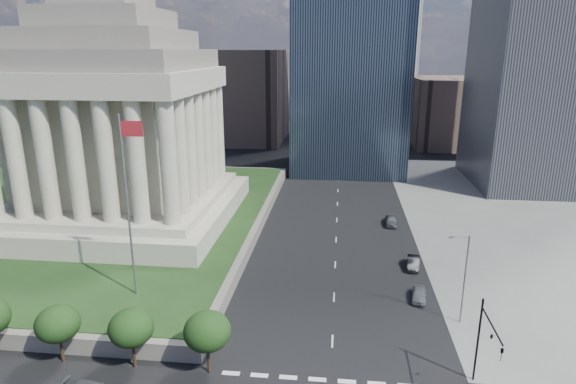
# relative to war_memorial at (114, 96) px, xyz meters

# --- Properties ---
(ground) EXTENTS (500.00, 500.00, 0.00)m
(ground) POSITION_rel_war_memorial_xyz_m (34.00, 52.00, -21.40)
(ground) COLOR black
(ground) RESTS_ON ground
(plaza_terrace) EXTENTS (66.00, 70.00, 1.80)m
(plaza_terrace) POSITION_rel_war_memorial_xyz_m (-11.00, 2.00, -20.50)
(plaza_terrace) COLOR #666057
(plaza_terrace) RESTS_ON ground
(plaza_lawn) EXTENTS (64.00, 68.00, 0.10)m
(plaza_lawn) POSITION_rel_war_memorial_xyz_m (-11.00, 2.00, -19.55)
(plaza_lawn) COLOR #1B3315
(plaza_lawn) RESTS_ON plaza_terrace
(war_memorial) EXTENTS (34.00, 34.00, 39.00)m
(war_memorial) POSITION_rel_war_memorial_xyz_m (0.00, 0.00, 0.00)
(war_memorial) COLOR #A19987
(war_memorial) RESTS_ON plaza_lawn
(flagpole) EXTENTS (2.52, 0.24, 20.00)m
(flagpole) POSITION_rel_war_memorial_xyz_m (12.17, -24.00, -8.29)
(flagpole) COLOR slate
(flagpole) RESTS_ON plaza_lawn
(midrise_glass) EXTENTS (26.00, 26.00, 60.00)m
(midrise_glass) POSITION_rel_war_memorial_xyz_m (36.00, 47.00, 8.60)
(midrise_glass) COLOR black
(midrise_glass) RESTS_ON ground
(building_filler_ne) EXTENTS (20.00, 30.00, 20.00)m
(building_filler_ne) POSITION_rel_war_memorial_xyz_m (66.00, 82.00, -11.40)
(building_filler_ne) COLOR brown
(building_filler_ne) RESTS_ON ground
(building_filler_nw) EXTENTS (24.00, 30.00, 28.00)m
(building_filler_nw) POSITION_rel_war_memorial_xyz_m (4.00, 82.00, -7.40)
(building_filler_nw) COLOR brown
(building_filler_nw) RESTS_ON ground
(traffic_signal_ne) EXTENTS (0.30, 5.74, 8.00)m
(traffic_signal_ne) POSITION_rel_war_memorial_xyz_m (46.50, -34.30, -16.15)
(traffic_signal_ne) COLOR black
(traffic_signal_ne) RESTS_ON ground
(street_lamp_north) EXTENTS (2.13, 0.22, 10.00)m
(street_lamp_north) POSITION_rel_war_memorial_xyz_m (47.33, -23.00, -15.74)
(street_lamp_north) COLOR slate
(street_lamp_north) RESTS_ON ground
(parked_sedan_near) EXTENTS (2.18, 4.18, 1.36)m
(parked_sedan_near) POSITION_rel_war_memorial_xyz_m (43.84, -18.48, -20.72)
(parked_sedan_near) COLOR gray
(parked_sedan_near) RESTS_ON ground
(parked_sedan_mid) EXTENTS (2.09, 4.54, 1.44)m
(parked_sedan_mid) POSITION_rel_war_memorial_xyz_m (44.34, -9.81, -20.68)
(parked_sedan_mid) COLOR black
(parked_sedan_mid) RESTS_ON ground
(parked_sedan_far) EXTENTS (2.07, 4.72, 1.58)m
(parked_sedan_far) POSITION_rel_war_memorial_xyz_m (43.00, 6.48, -20.61)
(parked_sedan_far) COLOR #54565B
(parked_sedan_far) RESTS_ON ground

